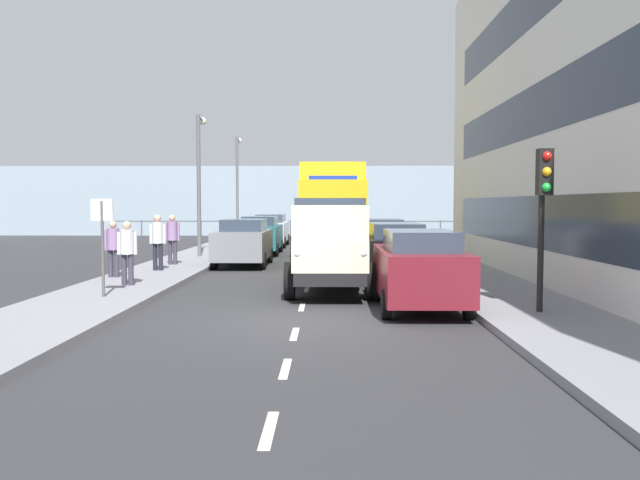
{
  "coord_description": "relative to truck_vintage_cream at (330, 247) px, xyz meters",
  "views": [
    {
      "loc": [
        -0.61,
        12.24,
        2.28
      ],
      "look_at": [
        -0.27,
        -10.21,
        1.01
      ],
      "focal_mm": 35.73,
      "sensor_mm": 36.0,
      "label": 1
    }
  ],
  "objects": [
    {
      "name": "street_sign",
      "position": [
        5.22,
        1.92,
        0.5
      ],
      "size": [
        0.5,
        0.07,
        2.25
      ],
      "color": "#4C4C4C",
      "rests_on": "sidewalk_right"
    },
    {
      "name": "seawall_railing",
      "position": [
        0.63,
        -26.04,
        -0.26
      ],
      "size": [
        28.08,
        0.08,
        1.2
      ],
      "color": "#4C5156",
      "rests_on": "ground_plane"
    },
    {
      "name": "truck_vintage_cream",
      "position": [
        0.0,
        0.0,
        0.0
      ],
      "size": [
        2.17,
        5.64,
        2.43
      ],
      "color": "black",
      "rests_on": "ground_plane"
    },
    {
      "name": "sidewalk_left",
      "position": [
        -4.19,
        -6.15,
        -1.1
      ],
      "size": [
        2.64,
        41.0,
        0.15
      ],
      "primitive_type": "cube",
      "color": "gray",
      "rests_on": "ground_plane"
    },
    {
      "name": "sea_horizon",
      "position": [
        0.63,
        -29.64,
        1.32
      ],
      "size": [
        80.0,
        0.8,
        5.0
      ],
      "primitive_type": "cube",
      "color": "#8C9EAD",
      "rests_on": "ground_plane"
    },
    {
      "name": "ground_plane",
      "position": [
        0.63,
        -6.15,
        -1.18
      ],
      "size": [
        80.0,
        80.0,
        0.0
      ],
      "primitive_type": "plane",
      "color": "#2D2D30"
    },
    {
      "name": "traffic_light_near",
      "position": [
        -4.15,
        3.91,
        1.29
      ],
      "size": [
        0.28,
        0.41,
        3.2
      ],
      "color": "black",
      "rests_on": "sidewalk_left"
    },
    {
      "name": "lamp_post_far",
      "position": [
        5.5,
        -21.58,
        2.64
      ],
      "size": [
        0.32,
        1.14,
        6.12
      ],
      "color": "#59595B",
      "rests_on": "sidewalk_right"
    },
    {
      "name": "lamp_post_promenade",
      "position": [
        5.32,
        -9.57,
        2.44
      ],
      "size": [
        0.32,
        1.14,
        5.74
      ],
      "color": "#59595B",
      "rests_on": "sidewalk_right"
    },
    {
      "name": "lorry_cargo_yellow",
      "position": [
        -0.1,
        -9.51,
        0.9
      ],
      "size": [
        2.58,
        8.2,
        3.87
      ],
      "color": "gold",
      "rests_on": "ground_plane"
    },
    {
      "name": "car_teal_oppositeside_1",
      "position": [
        3.17,
        -12.39,
        -0.28
      ],
      "size": [
        1.87,
        4.11,
        1.72
      ],
      "color": "#1E6670",
      "rests_on": "ground_plane"
    },
    {
      "name": "car_white_oppositeside_2",
      "position": [
        3.17,
        -17.65,
        -0.28
      ],
      "size": [
        1.81,
        4.61,
        1.72
      ],
      "color": "white",
      "rests_on": "ground_plane"
    },
    {
      "name": "pedestrian_couple_a",
      "position": [
        6.31,
        -1.98,
        -0.06
      ],
      "size": [
        0.53,
        0.34,
        1.64
      ],
      "color": "#383342",
      "rests_on": "sidewalk_right"
    },
    {
      "name": "car_grey_oppositeside_0",
      "position": [
        3.17,
        -6.87,
        -0.28
      ],
      "size": [
        1.89,
        4.04,
        1.72
      ],
      "color": "slate",
      "rests_on": "ground_plane"
    },
    {
      "name": "car_silver_kerbside_2",
      "position": [
        -1.92,
        -7.75,
        -0.28
      ],
      "size": [
        1.87,
        4.26,
        1.72
      ],
      "color": "#B7BABF",
      "rests_on": "ground_plane"
    },
    {
      "name": "pedestrian_in_dark_coat",
      "position": [
        5.55,
        -5.88,
        0.01
      ],
      "size": [
        0.53,
        0.34,
        1.76
      ],
      "color": "#383342",
      "rests_on": "sidewalk_right"
    },
    {
      "name": "pedestrian_couple_b",
      "position": [
        5.53,
        -3.88,
        0.03
      ],
      "size": [
        0.53,
        0.34,
        1.79
      ],
      "color": "black",
      "rests_on": "sidewalk_right"
    },
    {
      "name": "road_centreline_markings",
      "position": [
        0.63,
        -4.56,
        -1.17
      ],
      "size": [
        0.12,
        35.43,
        0.01
      ],
      "color": "silver",
      "rests_on": "ground_plane"
    },
    {
      "name": "pedestrian_near_railing",
      "position": [
        5.32,
        -0.16,
        -0.04
      ],
      "size": [
        0.53,
        0.34,
        1.68
      ],
      "color": "#383342",
      "rests_on": "sidewalk_right"
    },
    {
      "name": "car_maroon_kerbside_near",
      "position": [
        -1.92,
        2.69,
        -0.28
      ],
      "size": [
        1.81,
        3.95,
        1.72
      ],
      "color": "maroon",
      "rests_on": "ground_plane"
    },
    {
      "name": "car_black_kerbside_1",
      "position": [
        -1.92,
        -2.44,
        -0.28
      ],
      "size": [
        1.83,
        4.27,
        1.72
      ],
      "color": "black",
      "rests_on": "ground_plane"
    },
    {
      "name": "sidewalk_right",
      "position": [
        5.44,
        -6.15,
        -1.1
      ],
      "size": [
        2.64,
        41.0,
        0.15
      ],
      "primitive_type": "cube",
      "color": "gray",
      "rests_on": "ground_plane"
    }
  ]
}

